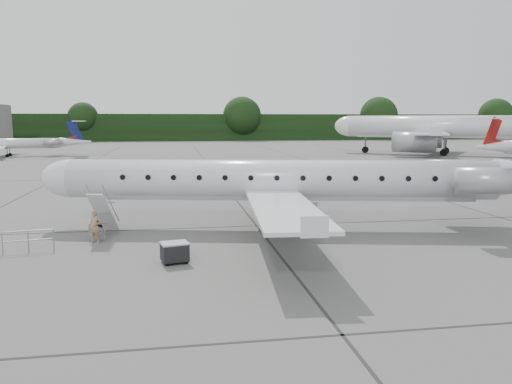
{
  "coord_description": "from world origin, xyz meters",
  "views": [
    {
      "loc": [
        -8.47,
        -22.55,
        6.13
      ],
      "look_at": [
        -4.17,
        3.66,
        2.3
      ],
      "focal_mm": 35.0,
      "sensor_mm": 36.0,
      "label": 1
    }
  ],
  "objects": [
    {
      "name": "ground",
      "position": [
        0.0,
        0.0,
        0.0
      ],
      "size": [
        320.0,
        320.0,
        0.0
      ],
      "primitive_type": "plane",
      "color": "#5E5E5B",
      "rests_on": "ground"
    },
    {
      "name": "treeline",
      "position": [
        0.0,
        130.0,
        4.0
      ],
      "size": [
        260.0,
        4.0,
        8.0
      ],
      "primitive_type": "cube",
      "color": "black",
      "rests_on": "ground"
    },
    {
      "name": "main_regional_jet",
      "position": [
        -2.64,
        4.76,
        3.91
      ],
      "size": [
        34.31,
        27.66,
        7.82
      ],
      "primitive_type": null,
      "rotation": [
        0.0,
        0.0,
        -0.2
      ],
      "color": "silver",
      "rests_on": "ground"
    },
    {
      "name": "airstair",
      "position": [
        -12.22,
        4.31,
        1.23
      ],
      "size": [
        1.33,
        2.57,
        2.45
      ],
      "primitive_type": null,
      "rotation": [
        0.0,
        0.0,
        -0.2
      ],
      "color": "silver",
      "rests_on": "ground"
    },
    {
      "name": "passenger",
      "position": [
        -12.5,
        2.96,
        0.82
      ],
      "size": [
        0.69,
        0.55,
        1.64
      ],
      "primitive_type": "imported",
      "rotation": [
        0.0,
        0.0,
        -0.3
      ],
      "color": "#8B6E4C",
      "rests_on": "ground"
    },
    {
      "name": "safety_railing",
      "position": [
        -15.32,
        1.65,
        0.5
      ],
      "size": [
        2.18,
        0.44,
        1.0
      ],
      "primitive_type": null,
      "rotation": [
        0.0,
        0.0,
        0.16
      ],
      "color": "gray",
      "rests_on": "ground"
    },
    {
      "name": "baggage_cart",
      "position": [
        -8.55,
        -1.31,
        0.48
      ],
      "size": [
        1.28,
        1.12,
        0.96
      ],
      "primitive_type": null,
      "rotation": [
        0.0,
        0.0,
        0.22
      ],
      "color": "black",
      "rests_on": "ground"
    },
    {
      "name": "bg_narrowbody",
      "position": [
        37.5,
        60.76,
        6.95
      ],
      "size": [
        47.63,
        44.44,
        13.89
      ],
      "primitive_type": null,
      "rotation": [
        0.0,
        0.0,
        -0.58
      ],
      "color": "silver",
      "rests_on": "ground"
    },
    {
      "name": "bg_regional_left",
      "position": [
        -37.14,
        67.82,
        3.08
      ],
      "size": [
        25.28,
        19.53,
        6.15
      ],
      "primitive_type": null,
      "rotation": [
        0.0,
        0.0,
        0.12
      ],
      "color": "silver",
      "rests_on": "ground"
    }
  ]
}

